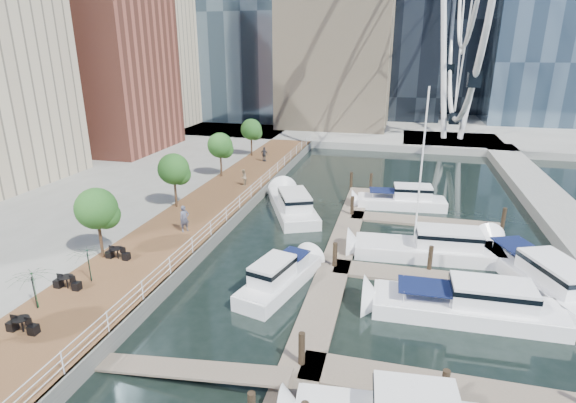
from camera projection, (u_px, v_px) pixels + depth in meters
The scene contains 17 objects.
ground at pixel (253, 332), 22.85m from camera, with size 520.00×520.00×0.00m, color black.
boardwalk at pixel (208, 211), 38.54m from camera, with size 6.00×60.00×1.00m, color brown.
seawall at pixel (241, 214), 37.85m from camera, with size 0.25×60.00×1.00m, color #595954.
land_far at pixel (377, 103), 116.35m from camera, with size 200.00×114.00×1.00m, color gray.
breakwater at pixel (564, 220), 36.42m from camera, with size 4.00×60.00×1.00m, color gray.
pier at pixel (451, 142), 67.20m from camera, with size 14.00×12.00×1.00m, color gray.
railing at pixel (240, 202), 37.54m from camera, with size 0.10×60.00×1.05m, color white, non-canonical shape.
floating_docks at pixel (413, 257), 30.01m from camera, with size 16.00×34.00×2.60m.
midrise_condos at pixel (43, 52), 50.94m from camera, with size 19.00×67.00×28.00m.
street_trees at pixel (174, 169), 36.97m from camera, with size 2.60×42.60×4.60m.
cafe_tables at pixel (47, 302), 22.98m from camera, with size 2.50×13.70×0.74m.
yacht_foreground at pixel (465, 316), 24.17m from camera, with size 2.87×10.72×2.15m, color white, non-canonical shape.
pedestrian_near at pixel (184, 219), 32.61m from camera, with size 0.71×0.47×1.96m, color #474B5F.
pedestrian_mid at pixel (243, 177), 43.79m from camera, with size 0.78×0.61×1.60m, color gray.
pedestrian_far at pixel (264, 154), 53.20m from camera, with size 1.01×0.42×1.72m, color #31333D.
moored_yachts at pixel (409, 256), 31.20m from camera, with size 24.80×29.72×11.50m.
cafe_seating at pixel (4, 315), 20.63m from camera, with size 3.53×15.02×2.13m.
Camera 1 is at (6.52, -18.47, 13.63)m, focal length 28.00 mm.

